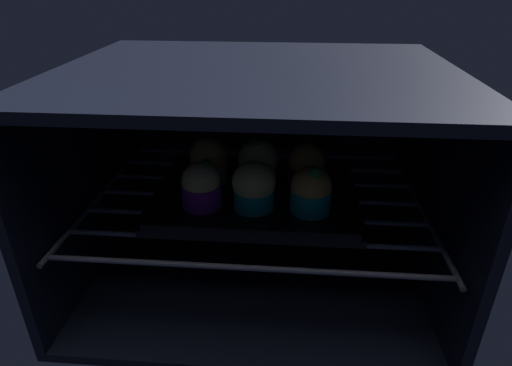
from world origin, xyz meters
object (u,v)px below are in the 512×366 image
muffin_row0_col1 (254,186)px  muffin_row0_col2 (311,191)px  muffin_row1_col1 (259,163)px  muffin_row0_col0 (201,186)px  muffin_row1_col0 (209,161)px  muffin_row1_col2 (306,166)px  baking_tray (256,198)px

muffin_row0_col1 → muffin_row0_col2: 8.73cm
muffin_row0_col1 → muffin_row1_col1: bearing=88.0°
muffin_row1_col1 → muffin_row0_col0: bearing=-136.5°
muffin_row0_col0 → muffin_row1_col0: (-0.41, 8.50, 0.45)cm
muffin_row0_col1 → muffin_row1_col0: 12.00cm
muffin_row0_col0 → muffin_row1_col2: bearing=27.3°
muffin_row1_col0 → muffin_row0_col0: bearing=-87.2°
muffin_row0_col0 → muffin_row1_col1: bearing=43.5°
baking_tray → muffin_row1_col2: bearing=28.0°
muffin_row0_col2 → muffin_row1_col0: size_ratio=0.98×
baking_tray → muffin_row0_col0: muffin_row0_col0 is taller
muffin_row0_col2 → muffin_row1_col0: muffin_row1_col0 is taller
muffin_row1_col0 → muffin_row0_col1: bearing=-44.7°
muffin_row0_col0 → muffin_row1_col0: bearing=92.8°
muffin_row0_col0 → muffin_row0_col1: 8.12cm
baking_tray → muffin_row0_col2: size_ratio=4.15×
muffin_row0_col0 → muffin_row1_col0: muffin_row1_col0 is taller
muffin_row0_col2 → muffin_row1_col2: size_ratio=1.04×
muffin_row0_col2 → muffin_row1_col2: muffin_row0_col2 is taller
muffin_row1_col1 → muffin_row0_col2: bearing=-44.1°
muffin_row0_col0 → muffin_row1_col2: 18.32cm
baking_tray → muffin_row0_col0: (-8.13, -4.05, 3.86)cm
baking_tray → muffin_row0_col1: (-0.02, -4.00, 4.14)cm
muffin_row1_col0 → muffin_row1_col1: 8.82cm
baking_tray → muffin_row1_col0: size_ratio=4.07×
muffin_row0_col0 → muffin_row0_col2: size_ratio=0.98×
baking_tray → muffin_row0_col1: 5.76cm
muffin_row0_col2 → muffin_row1_col1: (-8.45, 8.19, 0.57)cm
muffin_row0_col0 → muffin_row0_col2: (16.84, -0.24, 0.02)cm
muffin_row0_col1 → muffin_row1_col1: 7.91cm
muffin_row1_col1 → muffin_row1_col2: size_ratio=1.13×
muffin_row0_col0 → muffin_row0_col2: muffin_row0_col2 is taller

